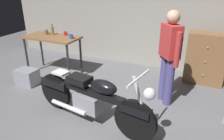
{
  "coord_description": "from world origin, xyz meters",
  "views": [
    {
      "loc": [
        1.37,
        -2.45,
        2.13
      ],
      "look_at": [
        -0.03,
        0.7,
        0.65
      ],
      "focal_mm": 34.41,
      "sensor_mm": 36.0,
      "label": 1
    }
  ],
  "objects_px": {
    "person_standing": "(169,55)",
    "storage_bin": "(27,77)",
    "mug_brown_stoneware": "(46,32)",
    "mug_blue_enamel": "(71,36)",
    "motorcycle": "(91,98)",
    "mug_red_diner": "(65,33)",
    "bottle": "(53,31)",
    "wooden_dresser": "(206,58)"
  },
  "relations": [
    {
      "from": "person_standing",
      "to": "storage_bin",
      "type": "distance_m",
      "value": 2.99
    },
    {
      "from": "mug_brown_stoneware",
      "to": "mug_blue_enamel",
      "type": "distance_m",
      "value": 0.77
    },
    {
      "from": "motorcycle",
      "to": "mug_red_diner",
      "type": "xyz_separation_m",
      "value": [
        -1.55,
        1.59,
        0.5
      ]
    },
    {
      "from": "person_standing",
      "to": "mug_brown_stoneware",
      "type": "height_order",
      "value": "person_standing"
    },
    {
      "from": "person_standing",
      "to": "mug_blue_enamel",
      "type": "relative_size",
      "value": 14.5
    },
    {
      "from": "storage_bin",
      "to": "mug_blue_enamel",
      "type": "bearing_deg",
      "value": 48.52
    },
    {
      "from": "mug_red_diner",
      "to": "mug_blue_enamel",
      "type": "distance_m",
      "value": 0.37
    },
    {
      "from": "storage_bin",
      "to": "mug_blue_enamel",
      "type": "distance_m",
      "value": 1.29
    },
    {
      "from": "person_standing",
      "to": "mug_red_diner",
      "type": "bearing_deg",
      "value": 40.57
    },
    {
      "from": "person_standing",
      "to": "storage_bin",
      "type": "bearing_deg",
      "value": 61.4
    },
    {
      "from": "mug_red_diner",
      "to": "mug_brown_stoneware",
      "type": "bearing_deg",
      "value": -166.28
    },
    {
      "from": "mug_brown_stoneware",
      "to": "bottle",
      "type": "xyz_separation_m",
      "value": [
        0.16,
        0.04,
        0.04
      ]
    },
    {
      "from": "mug_blue_enamel",
      "to": "bottle",
      "type": "distance_m",
      "value": 0.62
    },
    {
      "from": "bottle",
      "to": "mug_blue_enamel",
      "type": "bearing_deg",
      "value": -12.56
    },
    {
      "from": "mug_brown_stoneware",
      "to": "mug_red_diner",
      "type": "bearing_deg",
      "value": 13.72
    },
    {
      "from": "person_standing",
      "to": "mug_blue_enamel",
      "type": "bearing_deg",
      "value": 44.42
    },
    {
      "from": "mug_blue_enamel",
      "to": "person_standing",
      "type": "bearing_deg",
      "value": -7.21
    },
    {
      "from": "wooden_dresser",
      "to": "bottle",
      "type": "distance_m",
      "value": 3.5
    },
    {
      "from": "motorcycle",
      "to": "mug_blue_enamel",
      "type": "bearing_deg",
      "value": 141.13
    },
    {
      "from": "mug_brown_stoneware",
      "to": "person_standing",
      "type": "bearing_deg",
      "value": -7.23
    },
    {
      "from": "wooden_dresser",
      "to": "storage_bin",
      "type": "xyz_separation_m",
      "value": [
        -3.45,
        -1.66,
        -0.38
      ]
    },
    {
      "from": "mug_red_diner",
      "to": "bottle",
      "type": "xyz_separation_m",
      "value": [
        -0.3,
        -0.07,
        0.05
      ]
    },
    {
      "from": "wooden_dresser",
      "to": "storage_bin",
      "type": "relative_size",
      "value": 2.5
    },
    {
      "from": "mug_blue_enamel",
      "to": "mug_brown_stoneware",
      "type": "bearing_deg",
      "value": 172.71
    },
    {
      "from": "motorcycle",
      "to": "mug_brown_stoneware",
      "type": "distance_m",
      "value": 2.55
    },
    {
      "from": "bottle",
      "to": "storage_bin",
      "type": "bearing_deg",
      "value": -94.54
    },
    {
      "from": "wooden_dresser",
      "to": "mug_brown_stoneware",
      "type": "relative_size",
      "value": 9.24
    },
    {
      "from": "motorcycle",
      "to": "storage_bin",
      "type": "bearing_deg",
      "value": 171.39
    },
    {
      "from": "motorcycle",
      "to": "mug_blue_enamel",
      "type": "relative_size",
      "value": 18.87
    },
    {
      "from": "person_standing",
      "to": "mug_red_diner",
      "type": "relative_size",
      "value": 15.46
    },
    {
      "from": "person_standing",
      "to": "mug_brown_stoneware",
      "type": "distance_m",
      "value": 2.96
    },
    {
      "from": "storage_bin",
      "to": "bottle",
      "type": "relative_size",
      "value": 1.83
    },
    {
      "from": "person_standing",
      "to": "mug_red_diner",
      "type": "xyz_separation_m",
      "value": [
        -2.48,
        0.48,
        0.02
      ]
    },
    {
      "from": "mug_brown_stoneware",
      "to": "mug_blue_enamel",
      "type": "xyz_separation_m",
      "value": [
        0.76,
        -0.1,
        -0.0
      ]
    },
    {
      "from": "wooden_dresser",
      "to": "storage_bin",
      "type": "bearing_deg",
      "value": -154.26
    },
    {
      "from": "storage_bin",
      "to": "mug_red_diner",
      "type": "xyz_separation_m",
      "value": [
        0.37,
        0.98,
        0.78
      ]
    },
    {
      "from": "mug_red_diner",
      "to": "motorcycle",
      "type": "bearing_deg",
      "value": -45.74
    },
    {
      "from": "mug_red_diner",
      "to": "bottle",
      "type": "bearing_deg",
      "value": -166.15
    },
    {
      "from": "motorcycle",
      "to": "wooden_dresser",
      "type": "distance_m",
      "value": 2.75
    },
    {
      "from": "mug_blue_enamel",
      "to": "bottle",
      "type": "bearing_deg",
      "value": 167.44
    },
    {
      "from": "storage_bin",
      "to": "mug_red_diner",
      "type": "height_order",
      "value": "mug_red_diner"
    },
    {
      "from": "motorcycle",
      "to": "mug_blue_enamel",
      "type": "distance_m",
      "value": 1.93
    }
  ]
}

